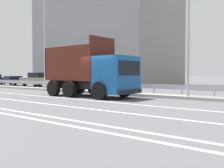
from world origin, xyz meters
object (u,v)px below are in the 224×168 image
Objects in this scene: median_road_sign at (81,77)px; street_lamp_2 at (188,10)px; dump_truck at (99,76)px; parked_car_3 at (63,81)px; street_lamp_1 at (43,30)px; parked_car_2 at (38,80)px; parked_car_1 at (13,81)px.

median_road_sign is 0.25× the size of street_lamp_2.
parked_car_3 is at bearing -119.88° from dump_truck.
street_lamp_1 is 1.06× the size of street_lamp_2.
median_road_sign reaches higher than parked_car_3.
dump_truck is 1.39× the size of parked_car_2.
street_lamp_1 is 8.42m from parked_car_2.
parked_car_1 is at bearing -106.62° from dump_truck.
street_lamp_1 is (-4.59, -0.20, 4.20)m from median_road_sign.
dump_truck is 2.78× the size of median_road_sign.
street_lamp_2 is (4.87, 2.23, 3.82)m from dump_truck.
street_lamp_1 reaches higher than parked_car_1.
street_lamp_2 is 2.01× the size of parked_car_2.
street_lamp_1 is 2.13× the size of parked_car_2.
median_road_sign is at bearing 178.30° from street_lamp_2.
median_road_sign is at bearing 81.58° from parked_car_1.
dump_truck is 11.60m from parked_car_3.
parked_car_1 is at bearing 171.83° from street_lamp_2.
parked_car_2 is (5.18, 0.05, 0.17)m from parked_car_1.
street_lamp_2 is 2.34× the size of parked_car_3.
parked_car_2 is at bearing 169.59° from street_lamp_2.
parked_car_2 is at bearing 93.89° from parked_car_1.
street_lamp_1 is at bearing -105.09° from dump_truck.
parked_car_2 is (-14.86, 5.85, -0.52)m from dump_truck.
parked_car_3 is (-10.09, 5.69, -0.61)m from dump_truck.
parked_car_2 reaches higher than parked_car_3.
parked_car_3 is (-5.88, 3.19, -0.54)m from median_road_sign.
street_lamp_2 reaches higher than median_road_sign.
dump_truck reaches higher than parked_car_2.
dump_truck is 1.49× the size of parked_car_1.
parked_car_1 is 0.93× the size of parked_car_2.
dump_truck is at bearing -30.68° from median_road_sign.
street_lamp_2 is at bearing 114.10° from dump_truck.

